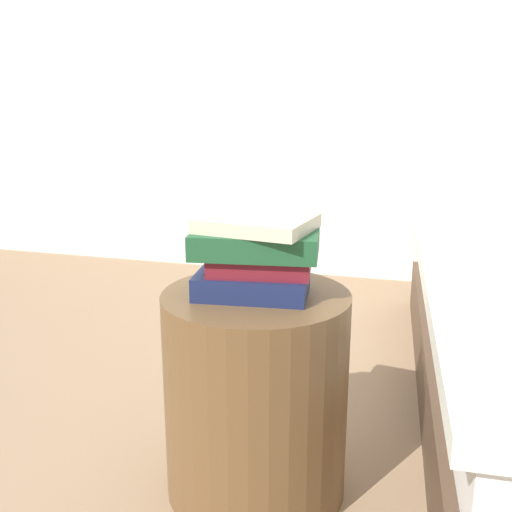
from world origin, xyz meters
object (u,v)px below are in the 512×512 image
(side_table, at_px, (256,393))
(book_navy, at_px, (252,284))
(book_maroon, at_px, (261,263))
(book_cream, at_px, (256,223))
(book_forest, at_px, (256,242))

(side_table, height_order, book_navy, book_navy)
(book_navy, relative_size, book_maroon, 1.11)
(side_table, xyz_separation_m, book_maroon, (0.01, 0.00, 0.35))
(book_cream, bearing_deg, book_navy, -101.85)
(side_table, xyz_separation_m, book_navy, (-0.01, -0.01, 0.30))
(book_cream, bearing_deg, side_table, -65.04)
(book_navy, height_order, book_cream, book_cream)
(book_navy, xyz_separation_m, book_forest, (0.01, 0.01, 0.10))
(book_forest, xyz_separation_m, book_cream, (-0.00, 0.00, 0.05))
(book_maroon, bearing_deg, side_table, 179.53)
(side_table, relative_size, book_cream, 2.11)
(book_forest, relative_size, book_cream, 1.16)
(book_maroon, xyz_separation_m, book_cream, (-0.01, 0.00, 0.10))
(side_table, height_order, book_cream, book_cream)
(side_table, bearing_deg, book_forest, 110.71)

